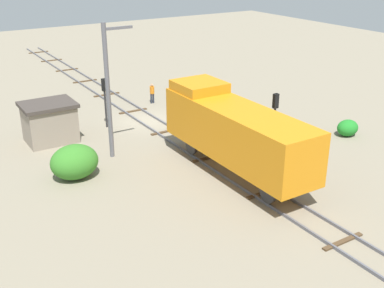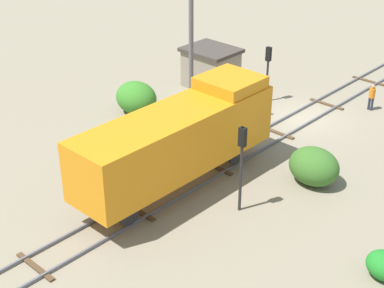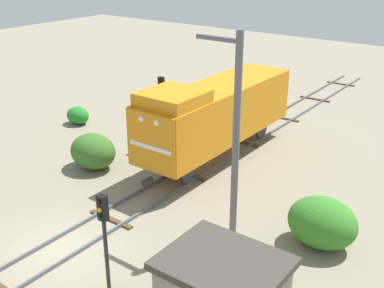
% 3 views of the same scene
% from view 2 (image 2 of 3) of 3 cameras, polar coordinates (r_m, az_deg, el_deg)
% --- Properties ---
extents(ground_plane, '(98.62, 98.62, 0.00)m').
position_cam_2_polar(ground_plane, '(36.68, 10.68, 2.48)').
color(ground_plane, gray).
extents(railway_track, '(2.40, 65.74, 0.16)m').
position_cam_2_polar(railway_track, '(36.65, 10.69, 2.58)').
color(railway_track, '#595960').
rests_on(railway_track, ground).
extents(locomotive, '(2.90, 11.60, 4.60)m').
position_cam_2_polar(locomotive, '(27.75, -1.24, 0.68)').
color(locomotive, orange).
rests_on(locomotive, railway_track).
extents(traffic_signal_near, '(0.32, 0.34, 3.68)m').
position_cam_2_polar(traffic_signal_near, '(37.72, 7.39, 7.71)').
color(traffic_signal_near, '#262628').
rests_on(traffic_signal_near, ground).
extents(traffic_signal_mid, '(0.32, 0.34, 4.25)m').
position_cam_2_polar(traffic_signal_mid, '(26.00, 4.86, -0.97)').
color(traffic_signal_mid, '#262628').
rests_on(traffic_signal_mid, ground).
extents(worker_near_track, '(0.38, 0.38, 1.70)m').
position_cam_2_polar(worker_near_track, '(38.44, 17.05, 4.54)').
color(worker_near_track, '#262B38').
rests_on(worker_near_track, ground).
extents(catenary_mast, '(1.94, 0.28, 8.40)m').
position_cam_2_polar(catenary_mast, '(34.34, -0.02, 9.21)').
color(catenary_mast, '#595960').
rests_on(catenary_mast, ground).
extents(relay_hut, '(3.50, 2.90, 2.74)m').
position_cam_2_polar(relay_hut, '(40.21, 1.85, 7.43)').
color(relay_hut, gray).
rests_on(relay_hut, ground).
extents(bush_far, '(2.60, 2.13, 1.89)m').
position_cam_2_polar(bush_far, '(29.58, 11.74, -2.13)').
color(bush_far, '#376826').
rests_on(bush_far, ground).
extents(bush_back, '(2.77, 2.27, 2.02)m').
position_cam_2_polar(bush_back, '(36.52, -5.43, 4.48)').
color(bush_back, '#357A26').
rests_on(bush_back, ground).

